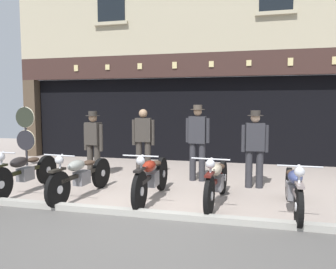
# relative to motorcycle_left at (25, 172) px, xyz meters

# --- Properties ---
(ground) EXTENTS (23.71, 22.00, 0.18)m
(ground) POSITION_rel_motorcycle_left_xyz_m (2.72, -1.86, -0.46)
(ground) COLOR #A19288
(shop_facade) EXTENTS (12.01, 4.42, 6.84)m
(shop_facade) POSITION_rel_motorcycle_left_xyz_m (2.72, 6.10, 1.38)
(shop_facade) COLOR black
(shop_facade) RESTS_ON ground
(motorcycle_left) EXTENTS (0.62, 2.05, 0.92)m
(motorcycle_left) POSITION_rel_motorcycle_left_xyz_m (0.00, 0.00, 0.00)
(motorcycle_left) COLOR black
(motorcycle_left) RESTS_ON ground
(motorcycle_center_left) EXTENTS (0.62, 2.08, 0.91)m
(motorcycle_center_left) POSITION_rel_motorcycle_left_xyz_m (1.27, -0.03, -0.00)
(motorcycle_center_left) COLOR black
(motorcycle_center_left) RESTS_ON ground
(motorcycle_center) EXTENTS (0.62, 2.10, 0.93)m
(motorcycle_center) POSITION_rel_motorcycle_left_xyz_m (2.63, 0.11, 0.01)
(motorcycle_center) COLOR black
(motorcycle_center) RESTS_ON ground
(motorcycle_center_right) EXTENTS (0.62, 2.05, 0.92)m
(motorcycle_center_right) POSITION_rel_motorcycle_left_xyz_m (3.83, 0.14, 0.00)
(motorcycle_center_right) COLOR black
(motorcycle_center_right) RESTS_ON ground
(motorcycle_right) EXTENTS (0.62, 2.04, 0.90)m
(motorcycle_right) POSITION_rel_motorcycle_left_xyz_m (5.09, -0.05, -0.01)
(motorcycle_right) COLOR black
(motorcycle_right) RESTS_ON ground
(salesman_left) EXTENTS (0.55, 0.34, 1.61)m
(salesman_left) POSITION_rel_motorcycle_left_xyz_m (0.66, 1.73, 0.46)
(salesman_left) COLOR #38332D
(salesman_left) RESTS_ON ground
(shopkeeper_center) EXTENTS (0.56, 0.27, 1.66)m
(shopkeeper_center) POSITION_rel_motorcycle_left_xyz_m (1.85, 2.04, 0.50)
(shopkeeper_center) COLOR #38332D
(shopkeeper_center) RESTS_ON ground
(salesman_right) EXTENTS (0.56, 0.33, 1.76)m
(salesman_right) POSITION_rel_motorcycle_left_xyz_m (3.23, 1.83, 0.56)
(salesman_right) COLOR #2D2D33
(salesman_right) RESTS_ON ground
(assistant_far_right) EXTENTS (0.56, 0.33, 1.64)m
(assistant_far_right) POSITION_rel_motorcycle_left_xyz_m (4.50, 1.47, 0.48)
(assistant_far_right) COLOR #2D2D33
(assistant_far_right) RESTS_ON ground
(tyre_sign_pole) EXTENTS (0.61, 0.06, 1.71)m
(tyre_sign_pole) POSITION_rel_motorcycle_left_xyz_m (-1.89, 2.55, 0.63)
(tyre_sign_pole) COLOR #232328
(tyre_sign_pole) RESTS_ON ground
(advert_board_near) EXTENTS (0.66, 0.03, 0.94)m
(advert_board_near) POSITION_rel_motorcycle_left_xyz_m (5.10, 4.52, 1.42)
(advert_board_near) COLOR beige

